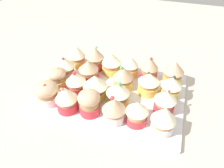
{
  "coord_description": "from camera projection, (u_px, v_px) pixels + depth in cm",
  "views": [
    {
      "loc": [
        -14.05,
        44.31,
        42.96
      ],
      "look_at": [
        0.0,
        0.0,
        4.2
      ],
      "focal_mm": 33.71,
      "sensor_mm": 36.0,
      "label": 1
    }
  ],
  "objects": [
    {
      "name": "cupcake_11",
      "position": [
        165.0,
        101.0,
        0.54
      ],
      "size": [
        5.83,
        5.83,
        7.2
      ],
      "color": "#D1333D",
      "rests_on": "baking_tray"
    },
    {
      "name": "cupcake_13",
      "position": [
        95.0,
        86.0,
        0.58
      ],
      "size": [
        6.8,
        6.8,
        7.62
      ],
      "color": "#EFC651",
      "rests_on": "baking_tray"
    },
    {
      "name": "cupcake_7",
      "position": [
        149.0,
        83.0,
        0.6
      ],
      "size": [
        6.11,
        6.11,
        7.1
      ],
      "color": "#EFC651",
      "rests_on": "baking_tray"
    },
    {
      "name": "cupcake_8",
      "position": [
        123.0,
        77.0,
        0.62
      ],
      "size": [
        6.13,
        6.13,
        7.84
      ],
      "color": "#EFC651",
      "rests_on": "baking_tray"
    },
    {
      "name": "cupcake_21",
      "position": [
        47.0,
        93.0,
        0.57
      ],
      "size": [
        6.31,
        6.31,
        7.04
      ],
      "color": "white",
      "rests_on": "baking_tray"
    },
    {
      "name": "cupcake_1",
      "position": [
        150.0,
        68.0,
        0.65
      ],
      "size": [
        5.46,
        5.46,
        8.03
      ],
      "color": "#D1333D",
      "rests_on": "baking_tray"
    },
    {
      "name": "cupcake_10",
      "position": [
        65.0,
        67.0,
        0.66
      ],
      "size": [
        5.95,
        5.95,
        7.52
      ],
      "color": "white",
      "rests_on": "baking_tray"
    },
    {
      "name": "cupcake_20",
      "position": [
        66.0,
        98.0,
        0.55
      ],
      "size": [
        5.92,
        5.92,
        7.83
      ],
      "color": "#D1333D",
      "rests_on": "baking_tray"
    },
    {
      "name": "cupcake_12",
      "position": [
        118.0,
        94.0,
        0.57
      ],
      "size": [
        6.36,
        6.36,
        7.12
      ],
      "color": "#EFC651",
      "rests_on": "baking_tray"
    },
    {
      "name": "cupcake_15",
      "position": [
        57.0,
        78.0,
        0.62
      ],
      "size": [
        5.43,
        5.43,
        6.83
      ],
      "color": "#EFC651",
      "rests_on": "baking_tray"
    },
    {
      "name": "cupcake_9",
      "position": [
        89.0,
        70.0,
        0.65
      ],
      "size": [
        6.16,
        6.16,
        6.72
      ],
      "color": "#D1333D",
      "rests_on": "baking_tray"
    },
    {
      "name": "cupcake_17",
      "position": [
        137.0,
        112.0,
        0.51
      ],
      "size": [
        5.67,
        5.67,
        6.86
      ],
      "color": "#D1333D",
      "rests_on": "baking_tray"
    },
    {
      "name": "cupcake_3",
      "position": [
        111.0,
        63.0,
        0.68
      ],
      "size": [
        6.26,
        6.26,
        7.46
      ],
      "color": "#EFC651",
      "rests_on": "baking_tray"
    },
    {
      "name": "cupcake_18",
      "position": [
        114.0,
        109.0,
        0.52
      ],
      "size": [
        6.01,
        6.01,
        7.92
      ],
      "color": "white",
      "rests_on": "baking_tray"
    },
    {
      "name": "cupcake_6",
      "position": [
        171.0,
        86.0,
        0.59
      ],
      "size": [
        5.81,
        5.81,
        6.92
      ],
      "color": "#EFC651",
      "rests_on": "baking_tray"
    },
    {
      "name": "cupcake_19",
      "position": [
        89.0,
        102.0,
        0.54
      ],
      "size": [
        5.77,
        5.77,
        7.34
      ],
      "color": "#D1333D",
      "rests_on": "baking_tray"
    },
    {
      "name": "cupcake_0",
      "position": [
        174.0,
        71.0,
        0.63
      ],
      "size": [
        6.26,
        6.26,
        7.67
      ],
      "color": "#EFC651",
      "rests_on": "baking_tray"
    },
    {
      "name": "cupcake_2",
      "position": [
        130.0,
        66.0,
        0.66
      ],
      "size": [
        5.35,
        5.35,
        7.26
      ],
      "color": "#EFC651",
      "rests_on": "baking_tray"
    },
    {
      "name": "cupcake_14",
      "position": [
        76.0,
        82.0,
        0.6
      ],
      "size": [
        5.76,
        5.76,
        7.53
      ],
      "color": "#D1333D",
      "rests_on": "baking_tray"
    },
    {
      "name": "baking_tray",
      "position": [
        112.0,
        93.0,
        0.63
      ],
      "size": [
        41.51,
        28.84,
        1.2
      ],
      "color": "silver",
      "rests_on": "ground_plane"
    },
    {
      "name": "cupcake_4",
      "position": [
        95.0,
        58.0,
        0.69
      ],
      "size": [
        5.66,
        5.66,
        8.17
      ],
      "color": "#D1333D",
      "rests_on": "baking_tray"
    },
    {
      "name": "cupcake_5",
      "position": [
        77.0,
        55.0,
        0.71
      ],
      "size": [
        5.62,
        5.62,
        7.66
      ],
      "color": "#EFC651",
      "rests_on": "baking_tray"
    },
    {
      "name": "cupcake_16",
      "position": [
        164.0,
        119.0,
        0.49
      ],
      "size": [
        5.99,
        5.99,
        7.84
      ],
      "color": "white",
      "rests_on": "baking_tray"
    },
    {
      "name": "ground_plane",
      "position": [
        112.0,
        98.0,
        0.64
      ],
      "size": [
        180.0,
        180.0,
        3.0
      ],
      "primitive_type": "cube",
      "color": "#B2A899"
    }
  ]
}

